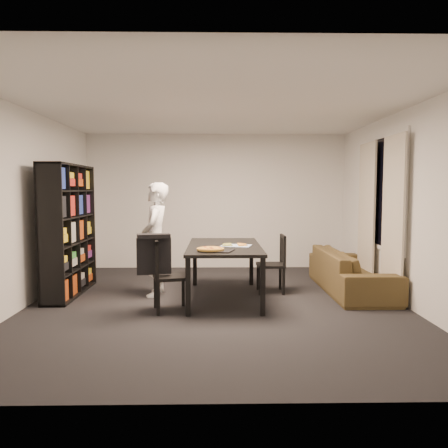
{
  "coord_description": "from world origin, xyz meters",
  "views": [
    {
      "loc": [
        -0.0,
        -5.78,
        1.55
      ],
      "look_at": [
        0.11,
        0.4,
        1.05
      ],
      "focal_mm": 35.0,
      "sensor_mm": 36.0,
      "label": 1
    }
  ],
  "objects_px": {
    "chair_left": "(164,270)",
    "bookshelf": "(69,230)",
    "chair_right": "(276,260)",
    "dining_table": "(224,250)",
    "person": "(156,239)",
    "pepperoni_pizza": "(210,249)",
    "sofa": "(351,271)",
    "baking_tray": "(217,250)"
  },
  "relations": [
    {
      "from": "chair_left",
      "to": "bookshelf",
      "type": "bearing_deg",
      "value": 44.97
    },
    {
      "from": "chair_right",
      "to": "dining_table",
      "type": "bearing_deg",
      "value": -66.16
    },
    {
      "from": "chair_left",
      "to": "person",
      "type": "distance_m",
      "value": 0.91
    },
    {
      "from": "bookshelf",
      "to": "person",
      "type": "xyz_separation_m",
      "value": [
        1.28,
        -0.1,
        -0.13
      ]
    },
    {
      "from": "person",
      "to": "pepperoni_pizza",
      "type": "distance_m",
      "value": 1.11
    },
    {
      "from": "dining_table",
      "to": "sofa",
      "type": "bearing_deg",
      "value": 11.6
    },
    {
      "from": "baking_tray",
      "to": "person",
      "type": "bearing_deg",
      "value": 139.57
    },
    {
      "from": "dining_table",
      "to": "person",
      "type": "bearing_deg",
      "value": 168.65
    },
    {
      "from": "person",
      "to": "pepperoni_pizza",
      "type": "relative_size",
      "value": 4.69
    },
    {
      "from": "person",
      "to": "baking_tray",
      "type": "xyz_separation_m",
      "value": [
        0.89,
        -0.76,
        -0.06
      ]
    },
    {
      "from": "baking_tray",
      "to": "bookshelf",
      "type": "bearing_deg",
      "value": 158.47
    },
    {
      "from": "bookshelf",
      "to": "person",
      "type": "relative_size",
      "value": 1.16
    },
    {
      "from": "dining_table",
      "to": "pepperoni_pizza",
      "type": "relative_size",
      "value": 5.2
    },
    {
      "from": "chair_right",
      "to": "sofa",
      "type": "bearing_deg",
      "value": 92.55
    },
    {
      "from": "dining_table",
      "to": "chair_right",
      "type": "xyz_separation_m",
      "value": [
        0.78,
        0.35,
        -0.2
      ]
    },
    {
      "from": "chair_right",
      "to": "pepperoni_pizza",
      "type": "distance_m",
      "value": 1.36
    },
    {
      "from": "pepperoni_pizza",
      "to": "baking_tray",
      "type": "bearing_deg",
      "value": 7.97
    },
    {
      "from": "dining_table",
      "to": "person",
      "type": "distance_m",
      "value": 1.02
    },
    {
      "from": "dining_table",
      "to": "chair_right",
      "type": "bearing_deg",
      "value": 23.81
    },
    {
      "from": "bookshelf",
      "to": "baking_tray",
      "type": "height_order",
      "value": "bookshelf"
    },
    {
      "from": "dining_table",
      "to": "bookshelf",
      "type": "bearing_deg",
      "value": 172.54
    },
    {
      "from": "chair_left",
      "to": "person",
      "type": "height_order",
      "value": "person"
    },
    {
      "from": "person",
      "to": "baking_tray",
      "type": "bearing_deg",
      "value": 52.6
    },
    {
      "from": "chair_left",
      "to": "sofa",
      "type": "height_order",
      "value": "chair_left"
    },
    {
      "from": "pepperoni_pizza",
      "to": "bookshelf",
      "type": "bearing_deg",
      "value": 157.42
    },
    {
      "from": "bookshelf",
      "to": "baking_tray",
      "type": "xyz_separation_m",
      "value": [
        2.16,
        -0.85,
        -0.19
      ]
    },
    {
      "from": "bookshelf",
      "to": "chair_left",
      "type": "bearing_deg",
      "value": -31.93
    },
    {
      "from": "bookshelf",
      "to": "baking_tray",
      "type": "distance_m",
      "value": 2.33
    },
    {
      "from": "chair_right",
      "to": "pepperoni_pizza",
      "type": "relative_size",
      "value": 2.48
    },
    {
      "from": "chair_right",
      "to": "baking_tray",
      "type": "height_order",
      "value": "chair_right"
    },
    {
      "from": "bookshelf",
      "to": "baking_tray",
      "type": "relative_size",
      "value": 4.75
    },
    {
      "from": "dining_table",
      "to": "person",
      "type": "height_order",
      "value": "person"
    },
    {
      "from": "bookshelf",
      "to": "dining_table",
      "type": "relative_size",
      "value": 1.04
    },
    {
      "from": "bookshelf",
      "to": "person",
      "type": "bearing_deg",
      "value": -4.4
    },
    {
      "from": "chair_right",
      "to": "pepperoni_pizza",
      "type": "height_order",
      "value": "chair_right"
    },
    {
      "from": "pepperoni_pizza",
      "to": "sofa",
      "type": "height_order",
      "value": "pepperoni_pizza"
    },
    {
      "from": "bookshelf",
      "to": "chair_left",
      "type": "height_order",
      "value": "bookshelf"
    },
    {
      "from": "person",
      "to": "baking_tray",
      "type": "relative_size",
      "value": 4.1
    },
    {
      "from": "dining_table",
      "to": "chair_right",
      "type": "distance_m",
      "value": 0.88
    },
    {
      "from": "baking_tray",
      "to": "chair_right",
      "type": "bearing_deg",
      "value": 45.55
    },
    {
      "from": "chair_right",
      "to": "chair_left",
      "type": "bearing_deg",
      "value": -57.72
    },
    {
      "from": "dining_table",
      "to": "person",
      "type": "relative_size",
      "value": 1.11
    }
  ]
}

